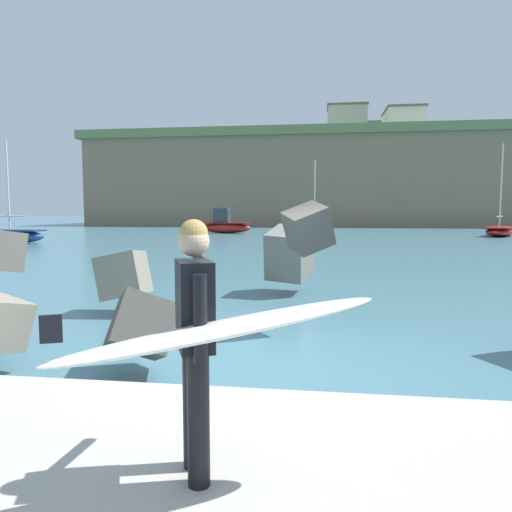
{
  "coord_description": "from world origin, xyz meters",
  "views": [
    {
      "loc": [
        1.09,
        -6.51,
        2.06
      ],
      "look_at": [
        0.13,
        0.5,
        1.4
      ],
      "focal_mm": 33.25,
      "sensor_mm": 36.0,
      "label": 1
    }
  ],
  "objects_px": {
    "surfer_with_board": "(202,332)",
    "boat_near_centre": "(225,225)",
    "station_building_east": "(347,125)",
    "boat_mid_right": "(14,235)",
    "station_building_west": "(370,137)",
    "boat_near_right": "(500,231)",
    "station_building_central": "(403,124)",
    "boat_mid_centre": "(315,227)"
  },
  "relations": [
    {
      "from": "boat_near_right",
      "to": "boat_mid_centre",
      "type": "relative_size",
      "value": 1.08
    },
    {
      "from": "surfer_with_board",
      "to": "station_building_east",
      "type": "relative_size",
      "value": 0.31
    },
    {
      "from": "surfer_with_board",
      "to": "boat_near_right",
      "type": "distance_m",
      "value": 42.72
    },
    {
      "from": "boat_mid_right",
      "to": "station_building_west",
      "type": "xyz_separation_m",
      "value": [
        28.81,
        64.22,
        15.53
      ]
    },
    {
      "from": "boat_mid_right",
      "to": "boat_near_right",
      "type": "bearing_deg",
      "value": 21.8
    },
    {
      "from": "boat_mid_centre",
      "to": "boat_mid_right",
      "type": "xyz_separation_m",
      "value": [
        -19.39,
        -18.8,
        0.02
      ]
    },
    {
      "from": "surfer_with_board",
      "to": "station_building_central",
      "type": "bearing_deg",
      "value": 80.0
    },
    {
      "from": "surfer_with_board",
      "to": "boat_near_right",
      "type": "bearing_deg",
      "value": 68.29
    },
    {
      "from": "boat_mid_centre",
      "to": "boat_mid_right",
      "type": "height_order",
      "value": "boat_mid_centre"
    },
    {
      "from": "boat_near_centre",
      "to": "boat_mid_right",
      "type": "bearing_deg",
      "value": -123.75
    },
    {
      "from": "station_building_west",
      "to": "station_building_central",
      "type": "height_order",
      "value": "station_building_west"
    },
    {
      "from": "boat_mid_centre",
      "to": "station_building_east",
      "type": "xyz_separation_m",
      "value": [
        4.61,
        34.88,
        16.04
      ]
    },
    {
      "from": "boat_near_centre",
      "to": "station_building_east",
      "type": "relative_size",
      "value": 0.79
    },
    {
      "from": "station_building_west",
      "to": "boat_mid_centre",
      "type": "bearing_deg",
      "value": -101.72
    },
    {
      "from": "station_building_west",
      "to": "station_building_central",
      "type": "distance_m",
      "value": 16.38
    },
    {
      "from": "boat_mid_centre",
      "to": "station_building_west",
      "type": "distance_m",
      "value": 48.92
    },
    {
      "from": "surfer_with_board",
      "to": "boat_mid_centre",
      "type": "bearing_deg",
      "value": 89.77
    },
    {
      "from": "station_building_west",
      "to": "boat_near_centre",
      "type": "bearing_deg",
      "value": -110.55
    },
    {
      "from": "station_building_central",
      "to": "boat_near_centre",
      "type": "bearing_deg",
      "value": -123.79
    },
    {
      "from": "boat_near_centre",
      "to": "boat_near_right",
      "type": "relative_size",
      "value": 0.67
    },
    {
      "from": "surfer_with_board",
      "to": "boat_near_right",
      "type": "height_order",
      "value": "boat_near_right"
    },
    {
      "from": "station_building_east",
      "to": "station_building_west",
      "type": "bearing_deg",
      "value": 65.49
    },
    {
      "from": "boat_mid_right",
      "to": "station_building_east",
      "type": "xyz_separation_m",
      "value": [
        24.01,
        53.68,
        16.02
      ]
    },
    {
      "from": "station_building_west",
      "to": "boat_mid_right",
      "type": "bearing_deg",
      "value": -114.16
    },
    {
      "from": "station_building_central",
      "to": "station_building_east",
      "type": "xyz_separation_m",
      "value": [
        -8.24,
        5.47,
        0.98
      ]
    },
    {
      "from": "boat_near_centre",
      "to": "station_building_east",
      "type": "height_order",
      "value": "station_building_east"
    },
    {
      "from": "surfer_with_board",
      "to": "boat_near_centre",
      "type": "height_order",
      "value": "boat_near_centre"
    },
    {
      "from": "boat_mid_centre",
      "to": "boat_near_centre",
      "type": "bearing_deg",
      "value": -162.9
    },
    {
      "from": "boat_near_right",
      "to": "boat_mid_right",
      "type": "height_order",
      "value": "boat_near_right"
    },
    {
      "from": "station_building_west",
      "to": "boat_near_right",
      "type": "bearing_deg",
      "value": -82.96
    },
    {
      "from": "surfer_with_board",
      "to": "boat_mid_centre",
      "type": "xyz_separation_m",
      "value": [
        0.18,
        44.48,
        -0.77
      ]
    },
    {
      "from": "surfer_with_board",
      "to": "boat_near_centre",
      "type": "xyz_separation_m",
      "value": [
        -8.41,
        41.84,
        -0.52
      ]
    },
    {
      "from": "boat_near_right",
      "to": "boat_mid_centre",
      "type": "bearing_deg",
      "value": 162.93
    },
    {
      "from": "surfer_with_board",
      "to": "boat_near_right",
      "type": "xyz_separation_m",
      "value": [
        15.8,
        39.69,
        -0.82
      ]
    },
    {
      "from": "boat_mid_right",
      "to": "station_building_east",
      "type": "distance_m",
      "value": 60.95
    },
    {
      "from": "station_building_east",
      "to": "surfer_with_board",
      "type": "bearing_deg",
      "value": -93.46
    },
    {
      "from": "station_building_central",
      "to": "station_building_east",
      "type": "bearing_deg",
      "value": 146.42
    },
    {
      "from": "boat_near_right",
      "to": "station_building_east",
      "type": "bearing_deg",
      "value": 105.51
    },
    {
      "from": "boat_mid_centre",
      "to": "boat_near_right",
      "type": "bearing_deg",
      "value": -17.07
    },
    {
      "from": "boat_near_centre",
      "to": "station_building_central",
      "type": "relative_size",
      "value": 0.63
    },
    {
      "from": "station_building_east",
      "to": "boat_mid_right",
      "type": "bearing_deg",
      "value": -114.1
    },
    {
      "from": "station_building_central",
      "to": "station_building_east",
      "type": "relative_size",
      "value": 1.26
    }
  ]
}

